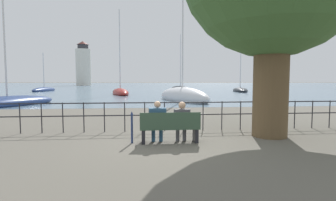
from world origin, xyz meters
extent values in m
plane|color=#605B51|center=(0.00, 0.00, 0.00)|extent=(1000.00, 1000.00, 0.00)
cube|color=slate|center=(0.00, 159.96, 0.00)|extent=(600.00, 300.00, 0.01)
cylinder|color=brown|center=(3.30, 0.52, 1.71)|extent=(1.09, 1.09, 3.41)
cube|color=#334C38|center=(0.00, 0.00, 0.42)|extent=(1.73, 0.45, 0.05)
cube|color=#334C38|center=(0.00, -0.21, 0.68)|extent=(1.73, 0.04, 0.45)
cube|color=black|center=(-0.76, 0.00, 0.20)|extent=(0.10, 0.41, 0.40)
cube|color=black|center=(0.76, 0.00, 0.20)|extent=(0.10, 0.41, 0.40)
cylinder|color=navy|center=(-0.47, 0.16, 0.23)|extent=(0.11, 0.11, 0.45)
cylinder|color=navy|center=(-0.24, 0.16, 0.23)|extent=(0.11, 0.11, 0.45)
cube|color=navy|center=(-0.36, 0.07, 0.50)|extent=(0.42, 0.26, 0.14)
cube|color=navy|center=(-0.36, -0.02, 0.73)|extent=(0.50, 0.24, 0.56)
sphere|color=tan|center=(-0.36, -0.02, 1.12)|extent=(0.19, 0.19, 0.19)
cylinder|color=#4C4C51|center=(0.25, 0.16, 0.23)|extent=(0.11, 0.11, 0.45)
cylinder|color=#4C4C51|center=(0.46, 0.16, 0.23)|extent=(0.11, 0.11, 0.45)
cube|color=#4C4C51|center=(0.36, 0.07, 0.50)|extent=(0.39, 0.26, 0.14)
cube|color=#4C4C51|center=(0.36, -0.02, 0.71)|extent=(0.45, 0.24, 0.52)
sphere|color=tan|center=(0.36, -0.02, 1.09)|extent=(0.21, 0.21, 0.21)
cylinder|color=black|center=(-4.93, 1.79, 0.53)|extent=(0.04, 0.04, 1.05)
cylinder|color=black|center=(-4.23, 1.79, 0.53)|extent=(0.04, 0.04, 1.05)
cylinder|color=black|center=(-3.52, 1.79, 0.53)|extent=(0.04, 0.04, 1.05)
cylinder|color=black|center=(-2.82, 1.79, 0.53)|extent=(0.04, 0.04, 1.05)
cylinder|color=black|center=(-2.11, 1.79, 0.53)|extent=(0.04, 0.04, 1.05)
cylinder|color=black|center=(-1.41, 1.79, 0.53)|extent=(0.04, 0.04, 1.05)
cylinder|color=black|center=(-0.70, 1.79, 0.53)|extent=(0.04, 0.04, 1.05)
cylinder|color=black|center=(0.00, 1.79, 0.53)|extent=(0.04, 0.04, 1.05)
cylinder|color=black|center=(0.70, 1.79, 0.53)|extent=(0.04, 0.04, 1.05)
cylinder|color=black|center=(1.41, 1.79, 0.53)|extent=(0.04, 0.04, 1.05)
cylinder|color=black|center=(2.11, 1.79, 0.53)|extent=(0.04, 0.04, 1.05)
cylinder|color=black|center=(2.82, 1.79, 0.53)|extent=(0.04, 0.04, 1.05)
cylinder|color=black|center=(3.52, 1.79, 0.53)|extent=(0.04, 0.04, 1.05)
cylinder|color=black|center=(4.23, 1.79, 0.53)|extent=(0.04, 0.04, 1.05)
cylinder|color=black|center=(4.93, 1.79, 0.53)|extent=(0.04, 0.04, 1.05)
cylinder|color=black|center=(5.64, 1.79, 0.53)|extent=(0.04, 0.04, 1.05)
cylinder|color=black|center=(6.34, 1.79, 0.53)|extent=(0.04, 0.04, 1.05)
cylinder|color=black|center=(0.00, 1.79, 1.02)|extent=(15.50, 0.04, 0.04)
cylinder|color=black|center=(0.00, 1.79, 0.58)|extent=(15.50, 0.04, 0.04)
cylinder|color=navy|center=(-1.09, 0.01, 0.41)|extent=(0.06, 0.06, 0.82)
cone|color=navy|center=(-1.09, 0.01, 0.87)|extent=(0.09, 0.09, 0.11)
ellipsoid|color=maroon|center=(-3.70, 28.10, 0.24)|extent=(3.52, 8.46, 1.21)
cylinder|color=silver|center=(-3.70, 28.10, 5.91)|extent=(0.14, 0.14, 10.62)
ellipsoid|color=navy|center=(-18.24, 41.35, 0.21)|extent=(2.28, 8.86, 1.05)
cylinder|color=silver|center=(-18.24, 41.35, 3.69)|extent=(0.14, 0.14, 6.33)
ellipsoid|color=silver|center=(2.85, 15.92, 0.36)|extent=(4.69, 8.76, 1.78)
cylinder|color=silver|center=(2.85, 15.92, 6.44)|extent=(0.14, 0.14, 11.10)
ellipsoid|color=navy|center=(-10.51, 12.45, 0.21)|extent=(5.57, 8.67, 1.03)
cylinder|color=silver|center=(-10.51, 12.45, 6.06)|extent=(0.14, 0.14, 11.10)
ellipsoid|color=black|center=(16.03, 36.15, 0.20)|extent=(4.30, 8.99, 1.01)
cylinder|color=silver|center=(16.03, 36.15, 5.45)|extent=(0.14, 0.14, 9.88)
ellipsoid|color=black|center=(7.17, 46.56, 0.24)|extent=(4.06, 9.22, 1.19)
cylinder|color=silver|center=(7.17, 46.56, 5.98)|extent=(0.14, 0.14, 10.77)
cylinder|color=silver|center=(-24.98, 104.83, 7.50)|extent=(6.08, 6.08, 15.00)
cylinder|color=#2D2D33|center=(-24.98, 104.83, 15.92)|extent=(4.26, 4.26, 1.83)
cone|color=#4C1E19|center=(-24.98, 104.83, 17.56)|extent=(4.87, 4.87, 1.46)
camera|label=1|loc=(-0.79, -7.49, 1.78)|focal=28.00mm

